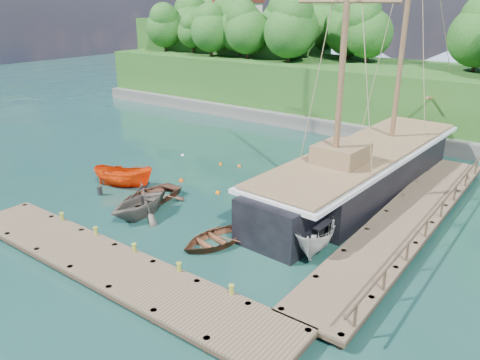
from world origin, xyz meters
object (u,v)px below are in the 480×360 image
object	(u,v)px
rowboat_2	(214,244)
schooner	(363,172)
motorboat_orange	(125,187)
rowboat_1	(140,216)
cabin_boat_white	(314,246)
rowboat_0	(149,203)

from	to	relation	value
rowboat_2	schooner	world-z (taller)	schooner
motorboat_orange	schooner	world-z (taller)	schooner
rowboat_2	rowboat_1	bearing A→B (deg)	-167.17
motorboat_orange	schooner	distance (m)	16.55
motorboat_orange	cabin_boat_white	world-z (taller)	cabin_boat_white
motorboat_orange	schooner	bearing A→B (deg)	-78.09
rowboat_1	rowboat_2	world-z (taller)	rowboat_1
rowboat_0	motorboat_orange	distance (m)	3.54
rowboat_2	cabin_boat_white	distance (m)	5.28
rowboat_1	motorboat_orange	bearing A→B (deg)	151.52
rowboat_2	schooner	xyz separation A→B (m)	(3.18, 12.14, 1.22)
rowboat_0	rowboat_2	distance (m)	7.13
rowboat_1	schooner	bearing A→B (deg)	55.35
rowboat_1	cabin_boat_white	world-z (taller)	rowboat_1
rowboat_2	schooner	distance (m)	12.61
rowboat_1	rowboat_2	size ratio (longest dim) A/B	1.04
rowboat_2	cabin_boat_white	world-z (taller)	cabin_boat_white
rowboat_2	motorboat_orange	distance (m)	10.67
rowboat_1	schooner	size ratio (longest dim) A/B	0.14
rowboat_2	schooner	bearing A→B (deg)	88.20
motorboat_orange	rowboat_2	bearing A→B (deg)	-127.57
rowboat_0	motorboat_orange	size ratio (longest dim) A/B	1.09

